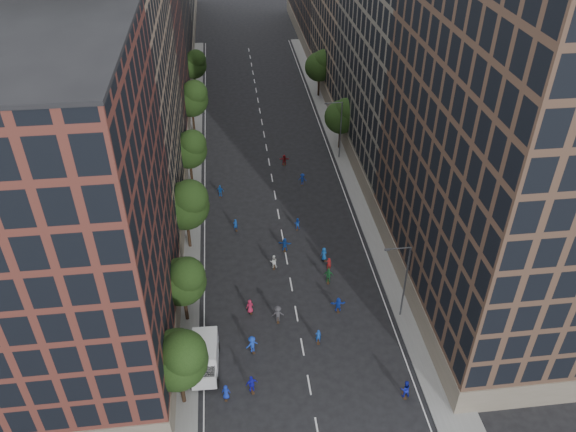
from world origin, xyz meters
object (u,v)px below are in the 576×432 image
object	(u,v)px
streetlamp_far	(339,127)
streetlamp_near	(404,278)
skater_1	(318,336)
cargo_van	(205,357)
skater_2	(405,389)
skater_0	(226,392)

from	to	relation	value
streetlamp_far	streetlamp_near	bearing A→B (deg)	-90.00
streetlamp_near	skater_1	bearing A→B (deg)	-163.85
streetlamp_near	cargo_van	bearing A→B (deg)	-167.20
skater_2	streetlamp_near	bearing A→B (deg)	-100.43
skater_1	skater_2	bearing A→B (deg)	133.61
skater_0	skater_1	world-z (taller)	skater_1
cargo_van	skater_2	bearing A→B (deg)	-14.29
skater_0	skater_1	xyz separation A→B (m)	(9.11, 5.49, 0.01)
cargo_van	skater_2	xyz separation A→B (m)	(17.51, -5.20, -0.56)
skater_0	cargo_van	bearing A→B (deg)	-56.53
streetlamp_far	skater_1	size ratio (longest dim) A/B	5.75
streetlamp_near	skater_0	bearing A→B (deg)	-155.80
streetlamp_near	skater_1	xyz separation A→B (m)	(-8.76, -2.54, -4.38)
cargo_van	skater_1	xyz separation A→B (m)	(10.90, 1.93, -0.70)
streetlamp_far	skater_1	xyz separation A→B (m)	(-8.76, -35.54, -4.38)
streetlamp_far	cargo_van	bearing A→B (deg)	-117.69
streetlamp_far	skater_2	xyz separation A→B (m)	(-2.15, -42.67, -4.24)
streetlamp_near	streetlamp_far	size ratio (longest dim) A/B	1.00
cargo_van	skater_1	distance (m)	11.10
skater_1	skater_2	size ratio (longest dim) A/B	0.85
cargo_van	skater_2	world-z (taller)	cargo_van
cargo_van	skater_2	distance (m)	18.28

